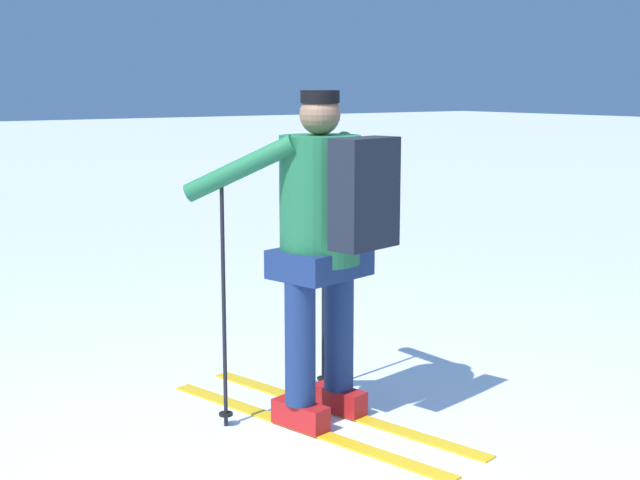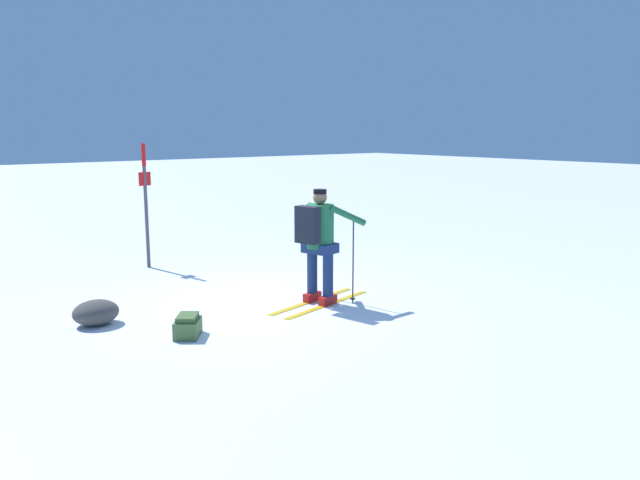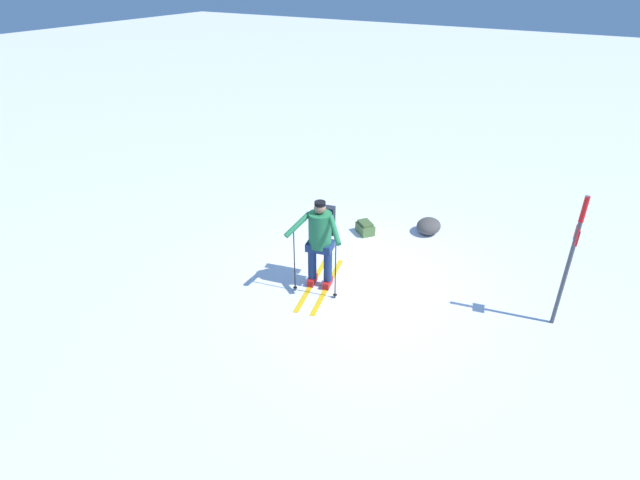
# 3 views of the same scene
# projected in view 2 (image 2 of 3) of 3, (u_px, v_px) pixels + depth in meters

# --- Properties ---
(ground_plane) EXTENTS (80.00, 80.00, 0.00)m
(ground_plane) POSITION_uv_depth(u_px,v_px,m) (270.00, 301.00, 9.06)
(ground_plane) COLOR white
(skier) EXTENTS (1.85, 0.97, 1.64)m
(skier) POSITION_uv_depth(u_px,v_px,m) (319.00, 237.00, 8.78)
(skier) COLOR gold
(skier) RESTS_ON ground_plane
(dropped_backpack) EXTENTS (0.47, 0.49, 0.27)m
(dropped_backpack) POSITION_uv_depth(u_px,v_px,m) (188.00, 326.00, 7.51)
(dropped_backpack) COLOR #4C6B38
(dropped_backpack) RESTS_ON ground_plane
(trail_marker) EXTENTS (0.24, 0.08, 2.22)m
(trail_marker) POSITION_uv_depth(u_px,v_px,m) (145.00, 194.00, 11.05)
(trail_marker) COLOR #4C4C51
(trail_marker) RESTS_ON ground_plane
(rock_boulder) EXTENTS (0.58, 0.50, 0.32)m
(rock_boulder) POSITION_uv_depth(u_px,v_px,m) (96.00, 312.00, 7.96)
(rock_boulder) COLOR #474442
(rock_boulder) RESTS_ON ground_plane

